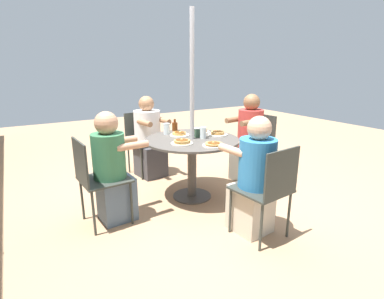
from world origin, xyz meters
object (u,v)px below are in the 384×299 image
Objects in this scene: diner_west at (248,141)px; coffee_cup at (198,132)px; patio_chair_west at (257,141)px; pancake_plate_a at (182,142)px; pancake_plate_d at (218,134)px; patio_chair_north at (143,138)px; syrup_bottle at (175,126)px; pancake_plate_b at (179,134)px; patio_chair_south at (269,187)px; diner_south at (254,181)px; drinking_glass_a at (167,129)px; diner_north at (149,141)px; patio_chair_east at (95,176)px; patio_table at (192,150)px; diner_east at (113,171)px; pancake_plate_e at (200,131)px; pancake_plate_c at (214,145)px; drinking_glass_b at (203,133)px.

coffee_cup is (-0.07, 0.86, 0.23)m from diner_west.
patio_chair_west is 1.06m from coffee_cup.
pancake_plate_d is (0.14, -0.57, -0.00)m from pancake_plate_a.
syrup_bottle is (-0.64, -0.19, 0.27)m from patio_chair_north.
pancake_plate_a is (-0.25, 1.17, 0.20)m from diner_west.
pancake_plate_b is (0.09, 1.17, 0.22)m from patio_chair_west.
patio_chair_south is at bearing 134.44° from patio_chair_west.
drinking_glass_a is at bearing 94.76° from diner_south.
diner_north is 1.29× the size of patio_chair_south.
patio_chair_east is at bearing 113.95° from drinking_glass_a.
patio_table is 0.96m from diner_south.
pancake_plate_b is (0.28, -0.91, 0.21)m from diner_east.
diner_north reaches higher than patio_chair_north.
pancake_plate_d is (-0.22, -0.41, 0.00)m from pancake_plate_b.
patio_chair_west is 3.72× the size of pancake_plate_e.
patio_chair_north is 1.26m from pancake_plate_d.
patio_chair_south is 0.79× the size of diner_south.
diner_east reaches higher than patio_chair_east.
pancake_plate_d is 0.27m from coffee_cup.
patio_chair_north is at bearing 7.26° from pancake_plate_b.
pancake_plate_b is at bearing -24.63° from pancake_plate_a.
diner_south is at bearing -177.73° from syrup_bottle.
diner_north reaches higher than pancake_plate_d.
pancake_plate_d reaches higher than patio_table.
patio_chair_west is 3.72× the size of pancake_plate_d.
pancake_plate_c is 1.74× the size of drinking_glass_a.
patio_chair_south is 1.54m from drinking_glass_a.
diner_north reaches higher than drinking_glass_b.
patio_table is at bearing 90.00° from patio_chair_south.
diner_north is at bearing 14.14° from drinking_glass_b.
patio_chair_north is at bearing 13.69° from coffee_cup.
coffee_cup is at bearing -139.97° from pancake_plate_b.
drinking_glass_b reaches higher than pancake_plate_e.
diner_north is 0.98m from coffee_cup.
pancake_plate_c is 0.67m from pancake_plate_e.
patio_table is 0.30m from pancake_plate_a.
patio_chair_north is 6.56× the size of drinking_glass_b.
diner_south is at bearing 178.28° from drinking_glass_b.
drinking_glass_b is at bearing -171.08° from syrup_bottle.
pancake_plate_b is 1.54× the size of syrup_bottle.
patio_chair_north is 1.00× the size of patio_chair_south.
patio_chair_south is 1.39m from pancake_plate_e.
drinking_glass_a is at bearing 94.21° from patio_chair_south.
pancake_plate_a is at bearing 158.66° from syrup_bottle.
drinking_glass_a reaches higher than pancake_plate_e.
pancake_plate_e is at bearing -51.21° from pancake_plate_a.
drinking_glass_a is (0.36, 0.51, 0.05)m from pancake_plate_d.
diner_west reaches higher than diner_north.
drinking_glass_a is (0.32, 0.25, 0.01)m from coffee_cup.
patio_chair_south is 1.20m from coffee_cup.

